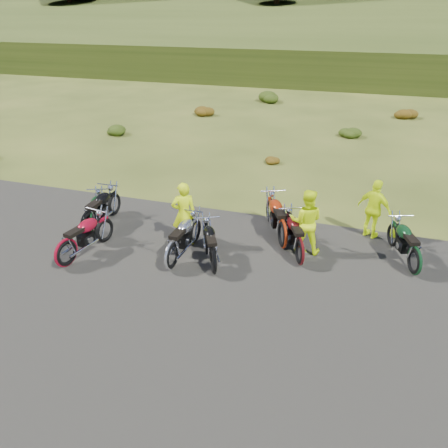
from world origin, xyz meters
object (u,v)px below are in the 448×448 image
(motorcycle_0, at_px, (91,236))
(motorcycle_3, at_px, (173,269))
(person_middle, at_px, (184,215))
(motorcycle_7, at_px, (411,274))

(motorcycle_0, relative_size, motorcycle_3, 1.02)
(person_middle, bearing_deg, motorcycle_3, 68.41)
(motorcycle_7, bearing_deg, motorcycle_0, 74.75)
(person_middle, bearing_deg, motorcycle_7, 153.34)
(motorcycle_3, bearing_deg, motorcycle_0, 75.84)
(motorcycle_0, relative_size, motorcycle_7, 1.07)
(motorcycle_7, relative_size, person_middle, 1.13)
(motorcycle_0, distance_m, motorcycle_3, 3.13)
(motorcycle_3, bearing_deg, person_middle, 10.53)
(motorcycle_0, xyz_separation_m, person_middle, (2.82, 0.41, 0.91))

